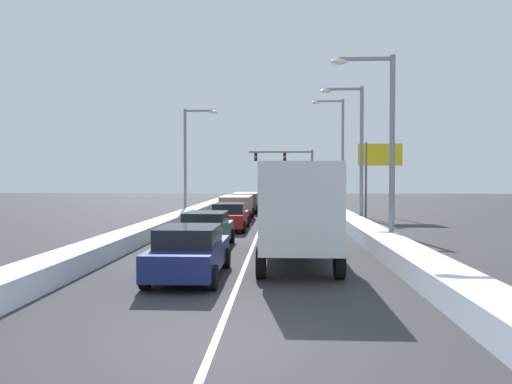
{
  "coord_description": "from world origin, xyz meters",
  "views": [
    {
      "loc": [
        1.15,
        -8.03,
        2.9
      ],
      "look_at": [
        -0.91,
        33.23,
        1.7
      ],
      "focal_mm": 33.75,
      "sensor_mm": 36.0,
      "label": 1
    }
  ],
  "objects": [
    {
      "name": "sedan_gray_right_lane_third",
      "position": [
        1.92,
        21.44,
        0.76
      ],
      "size": [
        2.0,
        4.5,
        1.51
      ],
      "color": "slate",
      "rests_on": "ground"
    },
    {
      "name": "ground_plane",
      "position": [
        0.0,
        19.37,
        0.0
      ],
      "size": [
        125.92,
        125.92,
        0.0
      ],
      "primitive_type": "plane",
      "color": "#333335"
    },
    {
      "name": "lane_stripe_between_right_lane_and_center_lane",
      "position": [
        -0.0,
        24.22,
        0.0
      ],
      "size": [
        0.14,
        53.27,
        0.01
      ],
      "primitive_type": "cube",
      "color": "silver",
      "rests_on": "ground"
    },
    {
      "name": "snow_bank_right_shoulder",
      "position": [
        5.3,
        24.22,
        0.33
      ],
      "size": [
        1.3,
        53.27,
        0.65
      ],
      "primitive_type": "cube",
      "color": "silver",
      "rests_on": "ground"
    },
    {
      "name": "street_lamp_right_near",
      "position": [
        5.4,
        12.11,
        4.78
      ],
      "size": [
        2.66,
        0.36,
        7.96
      ],
      "color": "gray",
      "rests_on": "ground"
    },
    {
      "name": "roadside_sign_right",
      "position": [
        8.41,
        27.31,
        4.02
      ],
      "size": [
        3.2,
        0.16,
        5.5
      ],
      "color": "#59595B",
      "rests_on": "ground"
    },
    {
      "name": "snow_bank_left_shoulder",
      "position": [
        -5.3,
        24.22,
        0.33
      ],
      "size": [
        1.23,
        53.27,
        0.66
      ],
      "primitive_type": "cube",
      "color": "silver",
      "rests_on": "ground"
    },
    {
      "name": "suv_charcoal_center_lane_fifth",
      "position": [
        -1.71,
        31.91,
        1.02
      ],
      "size": [
        2.16,
        4.9,
        1.67
      ],
      "color": "#38383D",
      "rests_on": "ground"
    },
    {
      "name": "street_lamp_right_far",
      "position": [
        5.93,
        31.48,
        5.48
      ],
      "size": [
        2.66,
        0.36,
        9.3
      ],
      "color": "gray",
      "rests_on": "ground"
    },
    {
      "name": "sedan_navy_center_lane_nearest",
      "position": [
        -1.47,
        5.75,
        0.76
      ],
      "size": [
        2.0,
        4.5,
        1.51
      ],
      "color": "navy",
      "rests_on": "ground"
    },
    {
      "name": "suv_maroon_right_lane_fourth",
      "position": [
        1.46,
        28.05,
        1.02
      ],
      "size": [
        2.16,
        4.9,
        1.67
      ],
      "color": "maroon",
      "rests_on": "ground"
    },
    {
      "name": "sedan_green_center_lane_second",
      "position": [
        -1.88,
        11.61,
        0.76
      ],
      "size": [
        2.0,
        4.5,
        1.51
      ],
      "color": "#1E5633",
      "rests_on": "ground"
    },
    {
      "name": "street_lamp_right_mid",
      "position": [
        5.8,
        21.79,
        5.06
      ],
      "size": [
        2.66,
        0.36,
        8.5
      ],
      "color": "gray",
      "rests_on": "ground"
    },
    {
      "name": "suv_tan_center_lane_fourth",
      "position": [
        -1.82,
        25.0,
        1.02
      ],
      "size": [
        2.16,
        4.9,
        1.67
      ],
      "color": "#937F60",
      "rests_on": "ground"
    },
    {
      "name": "sedan_silver_right_lane_fifth",
      "position": [
        1.68,
        34.92,
        0.76
      ],
      "size": [
        2.0,
        4.5,
        1.51
      ],
      "color": "#B7BABF",
      "rests_on": "ground"
    },
    {
      "name": "box_truck_right_lane_nearest",
      "position": [
        1.73,
        8.21,
        1.9
      ],
      "size": [
        2.53,
        7.2,
        3.36
      ],
      "color": "black",
      "rests_on": "ground"
    },
    {
      "name": "sedan_red_center_lane_third",
      "position": [
        -1.65,
        18.53,
        0.76
      ],
      "size": [
        2.0,
        4.5,
        1.51
      ],
      "color": "maroon",
      "rests_on": "ground"
    },
    {
      "name": "sedan_white_right_lane_second",
      "position": [
        1.65,
        15.47,
        0.76
      ],
      "size": [
        2.0,
        4.5,
        1.51
      ],
      "color": "silver",
      "rests_on": "ground"
    },
    {
      "name": "traffic_light_gantry",
      "position": [
        2.57,
        48.42,
        4.5
      ],
      "size": [
        7.54,
        0.47,
        6.2
      ],
      "color": "slate",
      "rests_on": "ground"
    },
    {
      "name": "street_lamp_left_mid",
      "position": [
        -5.82,
        28.87,
        4.92
      ],
      "size": [
        2.66,
        0.36,
        8.23
      ],
      "color": "gray",
      "rests_on": "ground"
    }
  ]
}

